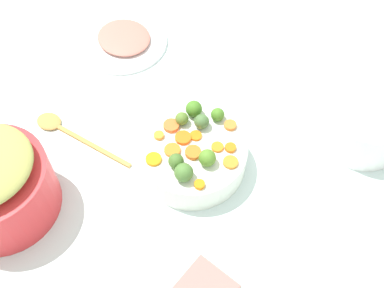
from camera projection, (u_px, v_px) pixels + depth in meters
The scene contains 25 objects.
tabletop at pixel (186, 168), 1.16m from camera, with size 2.40×2.40×0.02m, color white.
serving_bowl_carrots at pixel (192, 155), 1.13m from camera, with size 0.27×0.27×0.08m, color white.
carrot_slice_0 at pixel (193, 153), 1.08m from camera, with size 0.04×0.04×0.01m, color orange.
carrot_slice_1 at pixel (217, 147), 1.09m from camera, with size 0.03×0.03×0.01m, color orange.
carrot_slice_2 at pixel (154, 159), 1.07m from camera, with size 0.04×0.04×0.01m, color orange.
carrot_slice_3 at pixel (199, 185), 1.03m from camera, with size 0.02×0.02×0.01m, color orange.
carrot_slice_4 at pixel (183, 138), 1.11m from camera, with size 0.04×0.04×0.01m, color orange.
carrot_slice_5 at pixel (170, 126), 1.13m from camera, with size 0.04×0.04×0.01m, color orange.
carrot_slice_6 at pixel (231, 162), 1.07m from camera, with size 0.04×0.04×0.01m, color orange.
carrot_slice_7 at pixel (172, 150), 1.09m from camera, with size 0.04×0.04×0.01m, color orange.
carrot_slice_8 at pixel (159, 135), 1.11m from camera, with size 0.02×0.02×0.01m, color orange.
carrot_slice_9 at pixel (230, 148), 1.09m from camera, with size 0.03×0.03×0.01m, color orange.
carrot_slice_10 at pixel (230, 125), 1.13m from camera, with size 0.03×0.03×0.01m, color orange.
carrot_slice_11 at pixel (196, 136), 1.11m from camera, with size 0.03×0.03×0.01m, color orange.
brussels_sprout_0 at pixel (218, 115), 1.13m from camera, with size 0.03×0.03×0.03m, color #4A7E25.
brussels_sprout_1 at pixel (184, 172), 1.03m from camera, with size 0.04×0.04×0.04m, color #4C7733.
brussels_sprout_2 at pixel (207, 158), 1.05m from camera, with size 0.04×0.04×0.04m, color #56872A.
brussels_sprout_3 at pixel (202, 122), 1.12m from camera, with size 0.04×0.04×0.04m, color #4B6F3A.
brussels_sprout_4 at pixel (182, 119), 1.13m from camera, with size 0.03×0.03×0.03m, color #58792D.
brussels_sprout_5 at pixel (194, 109), 1.14m from camera, with size 0.04×0.04×0.04m, color #467D24.
brussels_sprout_6 at pixel (176, 161), 1.05m from camera, with size 0.04×0.04×0.04m, color #466D2B.
wooden_spoon at pixel (63, 129), 1.22m from camera, with size 0.18×0.28×0.01m.
casserole_dish at pixel (365, 121), 1.16m from camera, with size 0.23×0.23×0.12m, color white.
ham_plate at pixel (122, 42), 1.41m from camera, with size 0.28×0.28×0.01m, color white.
ham_slice_main at pixel (124, 37), 1.40m from camera, with size 0.17×0.15×0.02m, color #C57465.
Camera 1 is at (0.29, 0.56, 0.99)m, focal length 43.21 mm.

